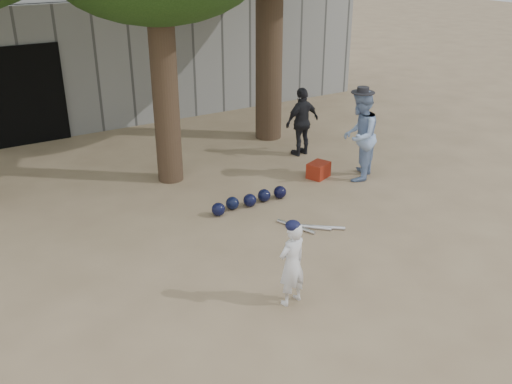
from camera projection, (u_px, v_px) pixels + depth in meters
ground at (256, 294)px, 7.53m from camera, size 70.00×70.00×0.00m
boy_player at (292, 264)px, 7.13m from camera, size 0.46×0.34×1.14m
spectator_blue at (360, 136)px, 10.78m from camera, size 1.07×1.03×1.74m
spectator_dark at (302, 122)px, 12.07m from camera, size 0.89×0.45×1.47m
red_bag at (318, 170)px, 11.12m from camera, size 0.51×0.45×0.30m
back_building at (53, 54)px, 14.99m from camera, size 16.00×5.24×3.00m
helmet_row at (249, 200)px, 9.94m from camera, size 1.51×0.32×0.23m
bat_pile at (309, 227)px, 9.21m from camera, size 0.81×0.83×0.06m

